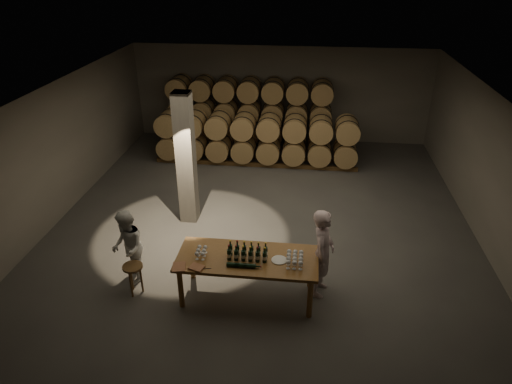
# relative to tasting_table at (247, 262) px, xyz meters

# --- Properties ---
(room) EXTENTS (12.00, 12.00, 12.00)m
(room) POSITION_rel_tasting_table_xyz_m (-1.80, 2.70, 0.80)
(room) COLOR #494745
(room) RESTS_ON ground
(tasting_table) EXTENTS (2.60, 1.10, 0.90)m
(tasting_table) POSITION_rel_tasting_table_xyz_m (0.00, 0.00, 0.00)
(tasting_table) COLOR brown
(tasting_table) RESTS_ON ground
(barrel_stack_back) EXTENTS (5.48, 0.95, 2.31)m
(barrel_stack_back) POSITION_rel_tasting_table_xyz_m (-0.96, 7.70, 0.40)
(barrel_stack_back) COLOR brown
(barrel_stack_back) RESTS_ON ground
(barrel_stack_front) EXTENTS (6.26, 0.95, 1.57)m
(barrel_stack_front) POSITION_rel_tasting_table_xyz_m (-0.57, 6.30, 0.03)
(barrel_stack_front) COLOR brown
(barrel_stack_front) RESTS_ON ground
(bottle_cluster) EXTENTS (0.73, 0.23, 0.32)m
(bottle_cluster) POSITION_rel_tasting_table_xyz_m (0.01, -0.03, 0.22)
(bottle_cluster) COLOR black
(bottle_cluster) RESTS_ON tasting_table
(lying_bottles) EXTENTS (0.62, 0.08, 0.08)m
(lying_bottles) POSITION_rel_tasting_table_xyz_m (-0.06, -0.31, 0.14)
(lying_bottles) COLOR black
(lying_bottles) RESTS_ON tasting_table
(glass_cluster_left) EXTENTS (0.19, 0.30, 0.16)m
(glass_cluster_left) POSITION_rel_tasting_table_xyz_m (-0.85, -0.06, 0.22)
(glass_cluster_left) COLOR silver
(glass_cluster_left) RESTS_ON tasting_table
(glass_cluster_right) EXTENTS (0.31, 0.42, 0.18)m
(glass_cluster_right) POSITION_rel_tasting_table_xyz_m (0.87, -0.08, 0.23)
(glass_cluster_right) COLOR silver
(glass_cluster_right) RESTS_ON tasting_table
(plate) EXTENTS (0.29, 0.29, 0.02)m
(plate) POSITION_rel_tasting_table_xyz_m (0.59, -0.03, 0.11)
(plate) COLOR silver
(plate) RESTS_ON tasting_table
(notebook_near) EXTENTS (0.30, 0.27, 0.03)m
(notebook_near) POSITION_rel_tasting_table_xyz_m (-0.85, -0.43, 0.12)
(notebook_near) COLOR brown
(notebook_near) RESTS_ON tasting_table
(notebook_corner) EXTENTS (0.28, 0.33, 0.02)m
(notebook_corner) POSITION_rel_tasting_table_xyz_m (-1.17, -0.45, 0.12)
(notebook_corner) COLOR brown
(notebook_corner) RESTS_ON tasting_table
(pen) EXTENTS (0.14, 0.04, 0.01)m
(pen) POSITION_rel_tasting_table_xyz_m (-0.66, -0.43, 0.11)
(pen) COLOR black
(pen) RESTS_ON tasting_table
(stool) EXTENTS (0.38, 0.38, 0.64)m
(stool) POSITION_rel_tasting_table_xyz_m (-2.17, -0.16, -0.28)
(stool) COLOR brown
(stool) RESTS_ON ground
(person_man) EXTENTS (0.54, 0.72, 1.80)m
(person_man) POSITION_rel_tasting_table_xyz_m (1.37, 0.30, 0.10)
(person_man) COLOR beige
(person_man) RESTS_ON ground
(person_woman) EXTENTS (0.86, 0.94, 1.57)m
(person_woman) POSITION_rel_tasting_table_xyz_m (-2.38, 0.21, -0.01)
(person_woman) COLOR silver
(person_woman) RESTS_ON ground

